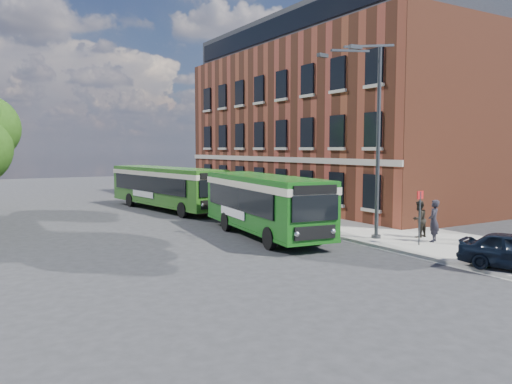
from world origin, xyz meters
TOP-DOWN VIEW (x-y plane):
  - ground at (0.00, 0.00)m, footprint 120.00×120.00m
  - pavement at (7.00, 8.00)m, footprint 6.00×48.00m
  - kerb_line at (3.95, 8.00)m, footprint 0.12×48.00m
  - brick_office at (14.00, 12.00)m, footprint 12.10×26.00m
  - street_lamp at (4.84, -2.00)m, footprint 2.96×2.38m
  - bus_stop_sign at (5.60, -4.20)m, footprint 0.35×0.08m
  - bus_front at (1.37, 1.90)m, footprint 3.77×10.32m
  - bus_rear at (1.03, 14.62)m, footprint 4.16×12.77m
  - pedestrian_a at (6.73, -4.03)m, footprint 0.83×0.75m
  - pedestrian_b at (7.08, -2.88)m, footprint 0.94×0.78m

SIDE VIEW (x-z plane):
  - ground at x=0.00m, z-range 0.00..0.00m
  - kerb_line at x=3.95m, z-range 0.00..0.01m
  - pavement at x=7.00m, z-range 0.00..0.15m
  - pedestrian_b at x=7.08m, z-range 0.15..1.89m
  - pedestrian_a at x=6.73m, z-range 0.15..2.06m
  - bus_stop_sign at x=5.60m, z-range 0.25..2.77m
  - bus_front at x=1.37m, z-range 0.32..3.34m
  - bus_rear at x=1.03m, z-range 0.32..3.34m
  - street_lamp at x=4.84m, z-range 0.29..9.29m
  - brick_office at x=14.00m, z-range -0.13..14.07m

